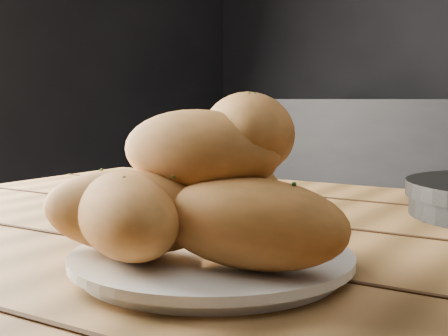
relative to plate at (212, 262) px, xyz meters
The scene contains 2 objects.
plate is the anchor object (origin of this frame).
bread_rolls 0.06m from the plate, 148.87° to the right, with size 0.29×0.28×0.14m.
Camera 1 is at (-0.31, -0.65, 0.90)m, focal length 50.00 mm.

